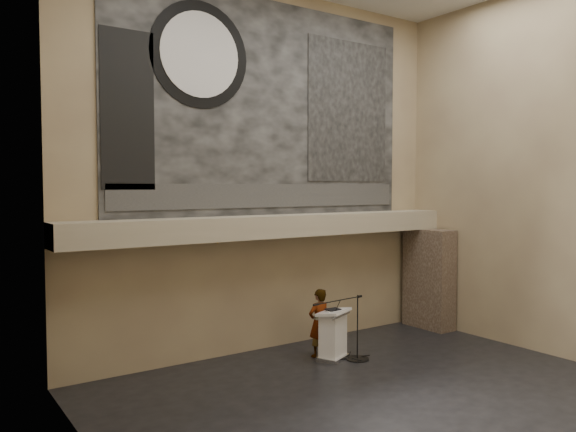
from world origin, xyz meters
TOP-DOWN VIEW (x-y plane):
  - floor at (0.00, 0.00)m, footprint 10.00×10.00m
  - wall_back at (0.00, 4.00)m, footprint 10.00×0.02m
  - wall_left at (-5.00, 0.00)m, footprint 0.02×8.00m
  - wall_right at (5.00, 0.00)m, footprint 0.02×8.00m
  - soffit at (0.00, 3.60)m, footprint 10.00×0.80m
  - sprinkler_left at (-1.60, 3.55)m, footprint 0.04×0.04m
  - sprinkler_right at (1.90, 3.55)m, footprint 0.04×0.04m
  - banner at (0.00, 3.97)m, footprint 8.00×0.05m
  - banner_text_strip at (0.00, 3.93)m, footprint 7.76×0.02m
  - banner_clock_rim at (-1.80, 3.93)m, footprint 2.30×0.02m
  - banner_clock_face at (-1.80, 3.91)m, footprint 1.84×0.02m
  - banner_building_print at (2.40, 3.93)m, footprint 2.60×0.02m
  - banner_brick_print at (-3.40, 3.93)m, footprint 1.10×0.02m
  - stone_pier at (4.65, 3.15)m, footprint 0.60×1.40m
  - lectern at (0.68, 2.41)m, footprint 0.92×0.81m
  - binder at (0.69, 2.42)m, footprint 0.32×0.26m
  - papers at (0.60, 2.36)m, footprint 0.27×0.31m
  - speaker_person at (0.54, 2.74)m, footprint 0.57×0.38m
  - mic_stand at (1.06, 2.08)m, footprint 1.61×0.52m

SIDE VIEW (x-z plane):
  - floor at x=0.00m, z-range 0.00..0.00m
  - mic_stand at x=1.06m, z-range -0.50..0.95m
  - lectern at x=0.68m, z-range -0.02..1.12m
  - speaker_person at x=0.54m, z-range 0.00..1.55m
  - papers at x=0.60m, z-range 1.10..1.10m
  - binder at x=0.69m, z-range 1.10..1.14m
  - stone_pier at x=4.65m, z-range 0.00..2.70m
  - sprinkler_left at x=-1.60m, z-range 2.64..2.70m
  - sprinkler_right at x=1.90m, z-range 2.64..2.70m
  - soffit at x=0.00m, z-range 2.70..3.20m
  - banner_text_strip at x=0.00m, z-range 3.38..3.93m
  - wall_back at x=0.00m, z-range 0.00..8.50m
  - wall_left at x=-5.00m, z-range 0.00..8.50m
  - wall_right at x=5.00m, z-range 0.00..8.50m
  - banner_brick_print at x=-3.40m, z-range 3.80..7.00m
  - banner at x=0.00m, z-range 3.20..8.20m
  - banner_building_print at x=2.40m, z-range 4.00..7.60m
  - banner_clock_rim at x=-1.80m, z-range 5.55..7.85m
  - banner_clock_face at x=-1.80m, z-range 5.78..7.62m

